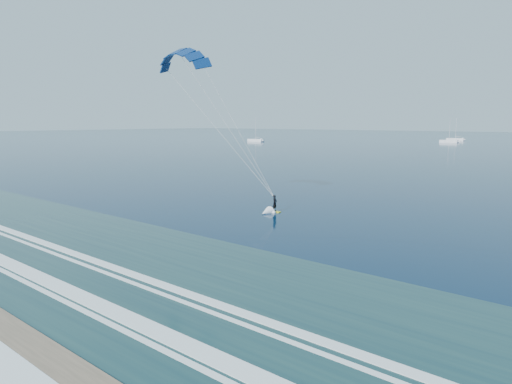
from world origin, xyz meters
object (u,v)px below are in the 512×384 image
object	(u,v)px
kitesurfer_rig	(224,122)
sailboat_0	(256,140)
sailboat_1	(449,141)
sailboat_2	(455,139)

from	to	relation	value
kitesurfer_rig	sailboat_0	bearing A→B (deg)	128.55
sailboat_1	sailboat_2	size ratio (longest dim) A/B	0.96
sailboat_0	sailboat_2	bearing A→B (deg)	45.87
kitesurfer_rig	sailboat_2	xyz separation A→B (m)	(-35.21, 203.61, -8.81)
sailboat_1	sailboat_2	xyz separation A→B (m)	(-4.50, 24.96, 0.00)
sailboat_1	sailboat_2	bearing A→B (deg)	100.21
sailboat_0	kitesurfer_rig	bearing A→B (deg)	-51.45
sailboat_0	sailboat_1	world-z (taller)	sailboat_0
sailboat_0	sailboat_2	world-z (taller)	sailboat_0
sailboat_1	sailboat_2	world-z (taller)	sailboat_2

